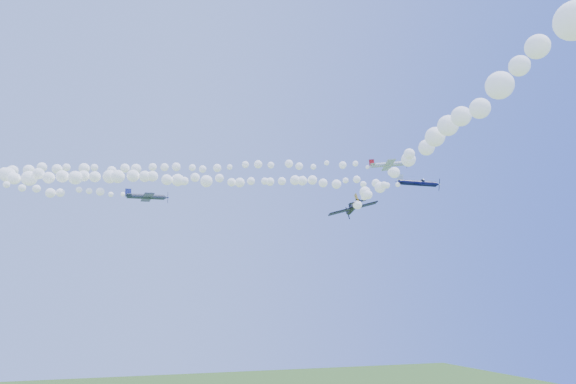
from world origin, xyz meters
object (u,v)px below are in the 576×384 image
object	(u,v)px
plane_navy	(419,183)
plane_grey	(147,197)
plane_white	(388,164)
plane_black	(353,208)

from	to	relation	value
plane_navy	plane_grey	world-z (taller)	plane_navy
plane_grey	plane_white	bearing A→B (deg)	-14.15
plane_grey	plane_black	xyz separation A→B (m)	(24.88, -30.04, -6.10)
plane_white	plane_navy	xyz separation A→B (m)	(2.48, -5.88, -4.92)
plane_grey	plane_navy	bearing A→B (deg)	-20.51
plane_navy	plane_black	world-z (taller)	plane_navy
plane_white	plane_grey	size ratio (longest dim) A/B	0.97
plane_white	plane_black	bearing A→B (deg)	-110.28
plane_white	plane_black	xyz separation A→B (m)	(-18.48, -21.83, -13.73)
plane_white	plane_grey	distance (m)	44.79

